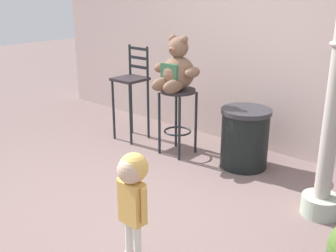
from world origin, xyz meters
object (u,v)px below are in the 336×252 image
Objects in this scene: lamppost at (334,105)px; bar_chair_empty at (132,86)px; teddy_bear at (176,70)px; trash_bin at (245,138)px; bar_stool_with_teddy at (178,108)px; child_walking at (132,187)px.

bar_chair_empty is at bearing 173.97° from lamppost.
trash_bin is (0.82, 0.23, -0.70)m from teddy_bear.
teddy_bear is 1.10m from trash_bin.
bar_stool_with_teddy is 0.92× the size of child_walking.
bar_chair_empty reaches higher than trash_bin.
teddy_bear is at bearing -90.00° from bar_stool_with_teddy.
lamppost is at bearing 0.53° from child_walking.
teddy_bear is 2.20m from child_walking.
child_walking is 1.80m from lamppost.
bar_chair_empty is at bearing -173.66° from trash_bin.
bar_stool_with_teddy is 0.31× the size of lamppost.
trash_bin is at bearing 156.55° from lamppost.
teddy_bear reaches higher than child_walking.
bar_stool_with_teddy is 1.19× the size of trash_bin.
bar_stool_with_teddy is 0.88m from trash_bin.
teddy_bear reaches higher than trash_bin.
lamppost reaches higher than teddy_bear.
bar_chair_empty reaches higher than bar_stool_with_teddy.
bar_stool_with_teddy reaches higher than trash_bin.
bar_stool_with_teddy is at bearing -1.11° from bar_chair_empty.
teddy_bear is 0.24× the size of lamppost.
bar_chair_empty is (-2.69, 0.28, -0.29)m from lamppost.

